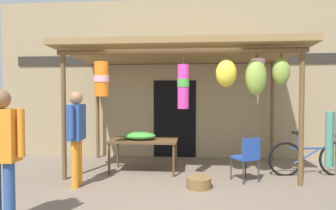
{
  "coord_description": "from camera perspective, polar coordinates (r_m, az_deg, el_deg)",
  "views": [
    {
      "loc": [
        0.42,
        -5.45,
        1.65
      ],
      "look_at": [
        -0.14,
        0.9,
        1.41
      ],
      "focal_mm": 31.74,
      "sensor_mm": 36.0,
      "label": 1
    }
  ],
  "objects": [
    {
      "name": "shop_facade",
      "position": [
        7.86,
        2.02,
        5.03
      ],
      "size": [
        9.66,
        0.29,
        4.1
      ],
      "color": "#9E8966",
      "rests_on": "ground_plane"
    },
    {
      "name": "passerby_at_right",
      "position": [
        5.52,
        -17.17,
        -4.67
      ],
      "size": [
        0.24,
        0.59,
        1.7
      ],
      "color": "orange",
      "rests_on": "ground_plane"
    },
    {
      "name": "customer_foreground",
      "position": [
        4.1,
        -29.36,
        -7.11
      ],
      "size": [
        0.59,
        0.23,
        1.71
      ],
      "color": "#2D5193",
      "rests_on": "ground_plane"
    },
    {
      "name": "folding_chair",
      "position": [
        5.83,
        15.02,
        -9.3
      ],
      "size": [
        0.55,
        0.55,
        0.84
      ],
      "color": "#2347A8",
      "rests_on": "ground_plane"
    },
    {
      "name": "market_stall_canopy",
      "position": [
        6.34,
        3.63,
        8.85
      ],
      "size": [
        4.9,
        2.5,
        2.67
      ],
      "color": "brown",
      "rests_on": "ground_plane"
    },
    {
      "name": "parked_bicycle",
      "position": [
        6.75,
        25.72,
        -9.2
      ],
      "size": [
        1.74,
        0.44,
        0.92
      ],
      "color": "black",
      "rests_on": "ground_plane"
    },
    {
      "name": "ground_plane",
      "position": [
        5.71,
        0.67,
        -14.65
      ],
      "size": [
        30.0,
        30.0,
        0.0
      ],
      "primitive_type": "plane",
      "color": "#756656"
    },
    {
      "name": "flower_heap_on_table",
      "position": [
        6.32,
        -5.36,
        -5.91
      ],
      "size": [
        0.68,
        0.48,
        0.16
      ],
      "color": "green",
      "rests_on": "display_table"
    },
    {
      "name": "wicker_basket_by_table",
      "position": [
        5.42,
        5.94,
        -14.59
      ],
      "size": [
        0.44,
        0.44,
        0.19
      ],
      "primitive_type": "cylinder",
      "color": "brown",
      "rests_on": "ground_plane"
    },
    {
      "name": "display_table",
      "position": [
        6.35,
        -4.65,
        -7.18
      ],
      "size": [
        1.41,
        0.78,
        0.69
      ],
      "color": "brown",
      "rests_on": "ground_plane"
    }
  ]
}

